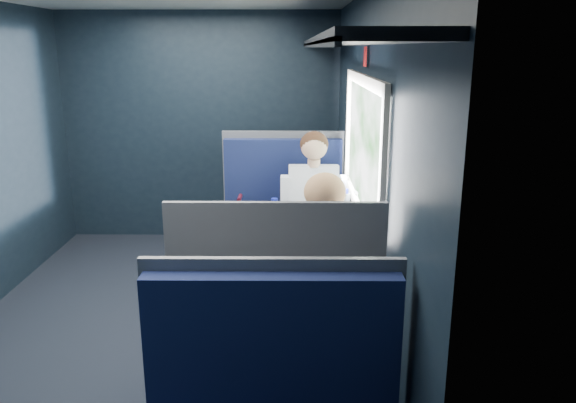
{
  "coord_description": "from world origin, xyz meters",
  "views": [
    {
      "loc": [
        0.93,
        -3.62,
        1.94
      ],
      "look_at": [
        0.9,
        0.0,
        0.95
      ],
      "focal_mm": 35.0,
      "sensor_mm": 36.0,
      "label": 1
    }
  ],
  "objects_px": {
    "table": "(307,242)",
    "bottle_small": "(346,203)",
    "seat_row_front": "(284,206)",
    "woman": "(323,274)",
    "cup": "(339,208)",
    "seat_bay_near": "(280,234)",
    "seat_bay_far": "(278,339)",
    "laptop": "(356,217)",
    "man": "(314,206)"
  },
  "relations": [
    {
      "from": "woman",
      "to": "bottle_small",
      "type": "bearing_deg",
      "value": 78.29
    },
    {
      "from": "seat_bay_far",
      "to": "woman",
      "type": "distance_m",
      "value": 0.43
    },
    {
      "from": "woman",
      "to": "bottle_small",
      "type": "height_order",
      "value": "woman"
    },
    {
      "from": "man",
      "to": "cup",
      "type": "relative_size",
      "value": 16.21
    },
    {
      "from": "seat_row_front",
      "to": "man",
      "type": "distance_m",
      "value": 1.17
    },
    {
      "from": "seat_bay_near",
      "to": "woman",
      "type": "bearing_deg",
      "value": -80.25
    },
    {
      "from": "bottle_small",
      "to": "seat_bay_near",
      "type": "bearing_deg",
      "value": 137.15
    },
    {
      "from": "seat_bay_near",
      "to": "bottle_small",
      "type": "relative_size",
      "value": 6.34
    },
    {
      "from": "laptop",
      "to": "woman",
      "type": "bearing_deg",
      "value": -107.9
    },
    {
      "from": "woman",
      "to": "table",
      "type": "bearing_deg",
      "value": 95.45
    },
    {
      "from": "table",
      "to": "seat_bay_near",
      "type": "bearing_deg",
      "value": 103.17
    },
    {
      "from": "seat_bay_far",
      "to": "laptop",
      "type": "relative_size",
      "value": 3.78
    },
    {
      "from": "seat_bay_near",
      "to": "bottle_small",
      "type": "bearing_deg",
      "value": -42.85
    },
    {
      "from": "table",
      "to": "seat_bay_far",
      "type": "relative_size",
      "value": 0.79
    },
    {
      "from": "table",
      "to": "cup",
      "type": "distance_m",
      "value": 0.52
    },
    {
      "from": "bottle_small",
      "to": "table",
      "type": "bearing_deg",
      "value": -126.46
    },
    {
      "from": "bottle_small",
      "to": "cup",
      "type": "distance_m",
      "value": 0.08
    },
    {
      "from": "laptop",
      "to": "bottle_small",
      "type": "bearing_deg",
      "value": 98.99
    },
    {
      "from": "man",
      "to": "cup",
      "type": "distance_m",
      "value": 0.32
    },
    {
      "from": "seat_bay_far",
      "to": "laptop",
      "type": "distance_m",
      "value": 1.2
    },
    {
      "from": "laptop",
      "to": "seat_bay_near",
      "type": "bearing_deg",
      "value": 126.57
    },
    {
      "from": "bottle_small",
      "to": "seat_row_front",
      "type": "bearing_deg",
      "value": 109.0
    },
    {
      "from": "seat_bay_near",
      "to": "woman",
      "type": "xyz_separation_m",
      "value": [
        0.27,
        -1.57,
        0.3
      ]
    },
    {
      "from": "man",
      "to": "cup",
      "type": "xyz_separation_m",
      "value": [
        0.18,
        -0.26,
        0.06
      ]
    },
    {
      "from": "seat_row_front",
      "to": "bottle_small",
      "type": "height_order",
      "value": "seat_row_front"
    },
    {
      "from": "seat_bay_far",
      "to": "laptop",
      "type": "height_order",
      "value": "seat_bay_far"
    },
    {
      "from": "woman",
      "to": "cup",
      "type": "bearing_deg",
      "value": 81.22
    },
    {
      "from": "woman",
      "to": "bottle_small",
      "type": "distance_m",
      "value": 1.14
    },
    {
      "from": "laptop",
      "to": "cup",
      "type": "xyz_separation_m",
      "value": [
        -0.09,
        0.3,
        -0.02
      ]
    },
    {
      "from": "seat_row_front",
      "to": "cup",
      "type": "relative_size",
      "value": 14.22
    },
    {
      "from": "seat_bay_far",
      "to": "man",
      "type": "xyz_separation_m",
      "value": [
        0.25,
        1.57,
        0.3
      ]
    },
    {
      "from": "man",
      "to": "laptop",
      "type": "xyz_separation_m",
      "value": [
        0.27,
        -0.56,
        0.08
      ]
    },
    {
      "from": "seat_bay_near",
      "to": "seat_bay_far",
      "type": "distance_m",
      "value": 1.74
    },
    {
      "from": "cup",
      "to": "seat_bay_near",
      "type": "bearing_deg",
      "value": 136.36
    },
    {
      "from": "table",
      "to": "woman",
      "type": "bearing_deg",
      "value": -84.55
    },
    {
      "from": "man",
      "to": "woman",
      "type": "distance_m",
      "value": 1.41
    },
    {
      "from": "seat_bay_near",
      "to": "bottle_small",
      "type": "xyz_separation_m",
      "value": [
        0.5,
        -0.46,
        0.4
      ]
    },
    {
      "from": "seat_bay_near",
      "to": "seat_bay_far",
      "type": "xyz_separation_m",
      "value": [
        0.02,
        -1.74,
        -0.01
      ]
    },
    {
      "from": "bottle_small",
      "to": "cup",
      "type": "height_order",
      "value": "bottle_small"
    },
    {
      "from": "woman",
      "to": "cup",
      "type": "relative_size",
      "value": 16.21
    },
    {
      "from": "cup",
      "to": "man",
      "type": "bearing_deg",
      "value": 124.43
    },
    {
      "from": "seat_row_front",
      "to": "laptop",
      "type": "height_order",
      "value": "seat_row_front"
    },
    {
      "from": "woman",
      "to": "laptop",
      "type": "height_order",
      "value": "woman"
    },
    {
      "from": "man",
      "to": "cup",
      "type": "height_order",
      "value": "man"
    },
    {
      "from": "seat_row_front",
      "to": "laptop",
      "type": "xyz_separation_m",
      "value": [
        0.52,
        -1.66,
        0.39
      ]
    },
    {
      "from": "seat_bay_near",
      "to": "table",
      "type": "bearing_deg",
      "value": -76.83
    },
    {
      "from": "laptop",
      "to": "bottle_small",
      "type": "xyz_separation_m",
      "value": [
        -0.04,
        0.27,
        0.03
      ]
    },
    {
      "from": "woman",
      "to": "bottle_small",
      "type": "relative_size",
      "value": 6.65
    },
    {
      "from": "table",
      "to": "bottle_small",
      "type": "height_order",
      "value": "bottle_small"
    },
    {
      "from": "cup",
      "to": "bottle_small",
      "type": "bearing_deg",
      "value": -35.32
    }
  ]
}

